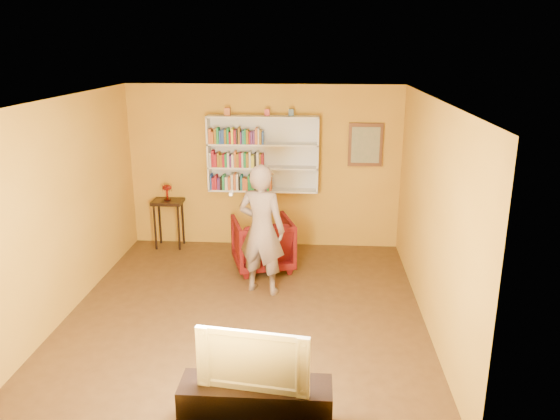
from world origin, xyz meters
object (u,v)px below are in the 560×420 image
at_px(console_table, 168,208).
at_px(tv_cabinet, 256,407).
at_px(television, 255,355).
at_px(bookshelf, 263,154).
at_px(armchair, 263,243).
at_px(person, 262,230).
at_px(ruby_lustre, 167,189).

height_order(console_table, tv_cabinet, console_table).
xyz_separation_m(tv_cabinet, television, (-0.00, 0.00, 0.52)).
xyz_separation_m(bookshelf, armchair, (0.08, -0.97, -1.20)).
bearing_deg(tv_cabinet, television, 180.00).
xyz_separation_m(bookshelf, person, (0.15, -1.80, -0.69)).
distance_m(console_table, television, 4.91).
relative_size(ruby_lustre, television, 0.27).
bearing_deg(television, ruby_lustre, 121.64).
relative_size(console_table, ruby_lustre, 3.07).
bearing_deg(bookshelf, console_table, -174.27).
height_order(bookshelf, television, bookshelf).
xyz_separation_m(person, television, (0.23, -2.86, -0.15)).
bearing_deg(tv_cabinet, person, 94.67).
bearing_deg(person, tv_cabinet, 111.62).
relative_size(ruby_lustre, tv_cabinet, 0.20).
distance_m(ruby_lustre, television, 4.92).
bearing_deg(console_table, tv_cabinet, -66.33).
relative_size(tv_cabinet, television, 1.37).
xyz_separation_m(armchair, person, (0.07, -0.83, 0.51)).
distance_m(bookshelf, console_table, 1.84).
distance_m(bookshelf, ruby_lustre, 1.70).
bearing_deg(ruby_lustre, tv_cabinet, -66.33).
height_order(person, tv_cabinet, person).
bearing_deg(television, armchair, 102.70).
xyz_separation_m(console_table, ruby_lustre, (-0.00, 0.00, 0.33)).
xyz_separation_m(bookshelf, ruby_lustre, (-1.59, -0.16, -0.59)).
bearing_deg(ruby_lustre, television, -66.33).
bearing_deg(ruby_lustre, bookshelf, 5.73).
xyz_separation_m(console_table, television, (1.97, -4.50, 0.08)).
distance_m(console_table, ruby_lustre, 0.33).
relative_size(console_table, television, 0.84).
height_order(console_table, ruby_lustre, ruby_lustre).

